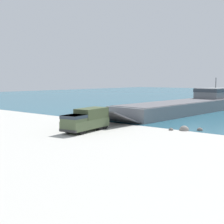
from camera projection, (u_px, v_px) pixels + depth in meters
The scene contains 8 objects.
ground_plane at pixel (94, 129), 42.98m from camera, with size 240.00×240.00×0.00m, color #B7B5AD.
landing_craft at pixel (192, 103), 65.31m from camera, with size 10.10×45.28×7.11m.
military_truck at pixel (86, 120), 40.76m from camera, with size 3.51×7.77×2.94m.
soldier_on_ramp at pixel (76, 121), 43.88m from camera, with size 0.41×0.50×1.70m.
moored_boat_a at pixel (214, 100), 92.88m from camera, with size 5.39×5.50×1.66m.
shoreline_rock_a at pixel (200, 131), 41.32m from camera, with size 0.80×0.80×0.80m, color #66605B.
shoreline_rock_b at pixel (184, 130), 41.42m from camera, with size 1.29×1.29×1.29m, color gray.
shoreline_rock_c at pixel (171, 130), 41.57m from camera, with size 0.64×0.64×0.64m, color #66605B.
Camera 1 is at (28.94, -31.21, 6.84)m, focal length 50.00 mm.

